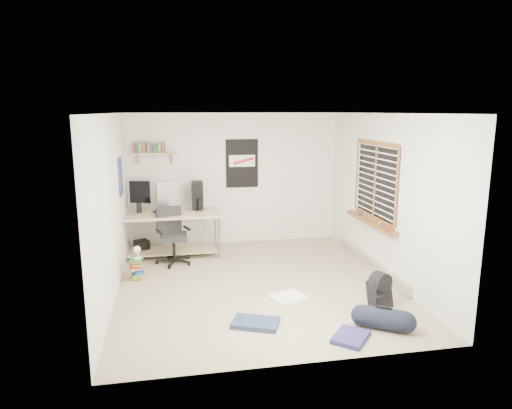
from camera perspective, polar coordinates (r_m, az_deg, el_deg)
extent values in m
cube|color=gray|center=(6.92, 0.01, -9.90)|extent=(4.00, 4.50, 0.01)
cube|color=white|center=(6.43, 0.01, 11.38)|extent=(4.00, 4.50, 0.01)
cube|color=silver|center=(8.75, -2.74, 3.19)|extent=(4.00, 0.01, 2.50)
cube|color=silver|center=(6.50, -17.63, -0.31)|extent=(0.01, 4.50, 2.50)
cube|color=silver|center=(7.20, 15.89, 0.92)|extent=(0.01, 4.50, 2.50)
cube|color=#D4B293|center=(8.24, -10.67, -3.84)|extent=(1.93, 1.25, 0.81)
cube|color=#959599|center=(8.38, -14.32, 1.02)|extent=(0.43, 0.20, 0.46)
cube|color=#B0B0B5|center=(8.16, -11.01, 0.79)|extent=(0.40, 0.24, 0.43)
cube|color=black|center=(8.37, -7.34, 1.26)|extent=(0.23, 0.44, 0.45)
cube|color=black|center=(8.07, -11.38, -0.82)|extent=(0.40, 0.23, 0.02)
cube|color=black|center=(8.09, -14.40, -0.37)|extent=(0.09, 0.09, 0.17)
cube|color=black|center=(8.18, -7.02, 0.09)|extent=(0.12, 0.12, 0.19)
cube|color=black|center=(7.78, -10.28, -3.79)|extent=(0.79, 0.79, 0.95)
cube|color=tan|center=(8.50, -12.45, 6.28)|extent=(0.80, 0.22, 0.24)
cube|color=black|center=(8.71, -1.76, 5.15)|extent=(0.62, 0.03, 0.92)
cube|color=navy|center=(7.63, -16.57, 3.37)|extent=(0.02, 0.42, 0.60)
cube|color=brown|center=(7.41, 14.56, 2.85)|extent=(0.10, 1.50, 1.26)
cube|color=#B7B2A8|center=(7.73, 14.08, -7.16)|extent=(0.08, 2.50, 0.18)
cube|color=black|center=(6.24, 15.19, -10.75)|extent=(0.35, 0.31, 0.38)
cylinder|color=black|center=(5.74, 15.62, -13.49)|extent=(0.36, 0.36, 0.51)
cube|color=white|center=(6.39, 4.09, -11.55)|extent=(0.57, 0.53, 0.04)
cube|color=#232F4F|center=(5.67, -0.04, -14.59)|extent=(0.64, 0.54, 0.06)
cube|color=navy|center=(5.47, 11.75, -15.94)|extent=(0.55, 0.56, 0.06)
cube|color=brown|center=(7.26, -14.61, -7.92)|extent=(0.45, 0.40, 0.27)
cube|color=silver|center=(7.17, -14.55, -6.24)|extent=(0.16, 0.22, 0.20)
cube|color=black|center=(8.44, -14.08, -5.19)|extent=(0.30, 0.30, 0.25)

